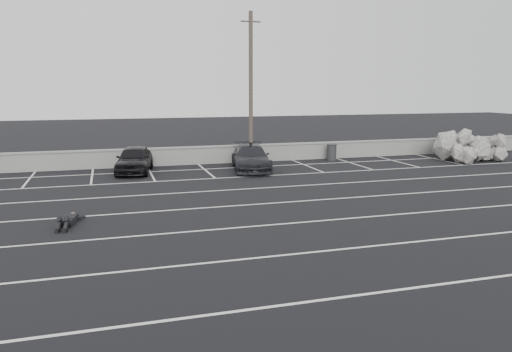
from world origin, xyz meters
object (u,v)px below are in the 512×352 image
object	(u,v)px
car_right	(251,158)
utility_pole	(251,88)
riprap_pile	(463,149)
trash_bin	(332,152)
person	(69,216)
car_left	(134,159)

from	to	relation	value
car_right	utility_pole	distance (m)	4.44
riprap_pile	trash_bin	bearing A→B (deg)	166.80
trash_bin	person	bearing A→B (deg)	-143.77
car_left	utility_pole	distance (m)	7.94
riprap_pile	person	size ratio (longest dim) A/B	2.10
trash_bin	car_left	bearing A→B (deg)	-174.72
car_left	car_right	world-z (taller)	car_left
car_left	riprap_pile	world-z (taller)	riprap_pile
utility_pole	person	xyz separation A→B (m)	(-9.62, -10.98, -4.24)
person	car_right	bearing A→B (deg)	53.77
car_right	utility_pole	bearing A→B (deg)	83.98
car_left	trash_bin	distance (m)	12.22
person	car_left	bearing A→B (deg)	83.88
car_right	person	size ratio (longest dim) A/B	1.92
car_right	person	distance (m)	12.53
trash_bin	person	world-z (taller)	trash_bin
utility_pole	trash_bin	bearing A→B (deg)	-0.83
trash_bin	car_right	bearing A→B (deg)	-160.02
trash_bin	person	distance (m)	18.46
utility_pole	trash_bin	xyz separation A→B (m)	(5.27, -0.08, -3.96)
car_left	car_right	size ratio (longest dim) A/B	0.88
car_right	person	bearing A→B (deg)	-125.33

